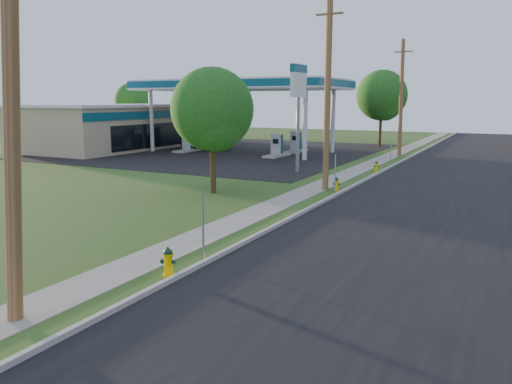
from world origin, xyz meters
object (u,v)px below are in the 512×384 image
fuel_pump_sw (211,141)px  price_pylon (299,87)px  fuel_pump_ne (277,148)px  utility_pole_near (11,90)px  fuel_pump_nw (188,144)px  utility_pole_far (401,98)px  car_red (207,143)px  fuel_pump_se (296,144)px  tree_lot (382,97)px  hydrant_mid (336,184)px  hydrant_far (376,167)px  tree_back (133,102)px  utility_pole_mid (328,93)px  tree_verge (213,113)px  hydrant_near (168,262)px

fuel_pump_sw → price_pylon: size_ratio=0.47×
fuel_pump_ne → utility_pole_near: bearing=-74.0°
utility_pole_near → fuel_pump_ne: (-8.90, 31.00, -4.08)m
fuel_pump_nw → fuel_pump_ne: (9.00, 0.00, 0.00)m
utility_pole_far → fuel_pump_sw: size_ratio=2.97×
fuel_pump_nw → car_red: 2.39m
fuel_pump_se → fuel_pump_nw: bearing=-156.0°
fuel_pump_sw → tree_lot: size_ratio=0.42×
hydrant_mid → hydrant_far: hydrant_mid is taller
utility_pole_far → tree_back: 34.31m
utility_pole_mid → fuel_pump_sw: bearing=136.5°
tree_lot → car_red: tree_lot is taller
fuel_pump_sw → car_red: size_ratio=0.67×
fuel_pump_nw → tree_verge: size_ratio=0.51×
tree_lot → fuel_pump_nw: bearing=-137.1°
fuel_pump_ne → price_pylon: bearing=-56.3°
fuel_pump_sw → hydrant_far: (18.58, -9.04, -0.38)m
utility_pole_far → tree_lot: bearing=113.0°
tree_lot → fuel_pump_sw: bearing=-146.9°
tree_back → hydrant_near: tree_back is taller
price_pylon → hydrant_near: price_pylon is taller
utility_pole_mid → car_red: (-17.33, 15.32, -4.29)m
fuel_pump_nw → fuel_pump_sw: same height
utility_pole_near → price_pylon: (-3.90, 23.50, 0.63)m
fuel_pump_se → hydrant_mid: (9.53, -17.07, -0.37)m
fuel_pump_ne → fuel_pump_sw: size_ratio=1.00×
utility_pole_near → car_red: (-17.33, 33.32, -4.14)m
fuel_pump_ne → tree_verge: bearing=-75.6°
tree_verge → car_red: bearing=124.0°
utility_pole_far → price_pylon: (-3.90, -12.50, 0.63)m
fuel_pump_se → tree_back: 26.11m
utility_pole_far → fuel_pump_nw: (-17.90, -5.00, -4.08)m
price_pylon → car_red: (-13.43, 9.82, -4.77)m
tree_verge → hydrant_mid: (5.28, 3.41, -3.66)m
price_pylon → tree_verge: (-0.76, -8.98, -1.42)m
fuel_pump_nw → car_red: (0.57, 2.32, -0.06)m
price_pylon → fuel_pump_sw: bearing=140.6°
fuel_pump_ne → hydrant_far: (9.58, -5.04, -0.38)m
tree_verge → hydrant_near: (5.40, -10.84, -3.62)m
hydrant_far → car_red: car_red is taller
utility_pole_near → tree_lot: size_ratio=1.24×
fuel_pump_ne → fuel_pump_sw: bearing=156.0°
price_pylon → car_red: bearing=143.8°
utility_pole_mid → car_red: size_ratio=2.05×
utility_pole_mid → hydrant_near: (0.74, -14.32, -4.56)m
fuel_pump_sw → tree_verge: (13.24, -20.48, 3.29)m
utility_pole_mid → utility_pole_far: (0.00, 18.00, -0.15)m
tree_verge → car_red: tree_verge is taller
fuel_pump_sw → fuel_pump_se: same height
fuel_pump_nw → tree_back: tree_back is taller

